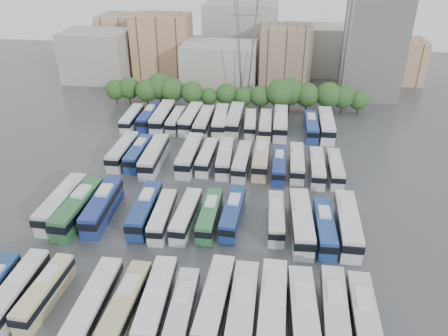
# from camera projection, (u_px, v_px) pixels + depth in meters

# --- Properties ---
(ground) EXTENTS (220.00, 220.00, 0.00)m
(ground) POSITION_uv_depth(u_px,v_px,m) (205.00, 202.00, 70.79)
(ground) COLOR #424447
(ground) RESTS_ON ground
(tree_line) EXTENTS (64.24, 8.22, 8.49)m
(tree_line) POSITION_uv_depth(u_px,v_px,m) (235.00, 92.00, 105.37)
(tree_line) COLOR black
(tree_line) RESTS_ON ground
(city_buildings) EXTENTS (102.00, 35.00, 20.00)m
(city_buildings) POSITION_uv_depth(u_px,v_px,m) (220.00, 48.00, 130.49)
(city_buildings) COLOR #9E998E
(city_buildings) RESTS_ON ground
(apartment_tower) EXTENTS (14.00, 14.00, 26.00)m
(apartment_tower) POSITION_uv_depth(u_px,v_px,m) (373.00, 46.00, 111.27)
(apartment_tower) COLOR silver
(apartment_tower) RESTS_ON ground
(electricity_pylon) EXTENTS (9.00, 6.91, 33.83)m
(electricity_pylon) POSITION_uv_depth(u_px,v_px,m) (246.00, 26.00, 105.22)
(electricity_pylon) COLOR slate
(electricity_pylon) RESTS_ON ground
(bus_r0_s1) EXTENTS (2.64, 11.61, 3.63)m
(bus_r0_s1) POSITION_uv_depth(u_px,v_px,m) (18.00, 289.00, 51.08)
(bus_r0_s1) COLOR silver
(bus_r0_s1) RESTS_ON ground
(bus_r0_s2) EXTENTS (2.87, 10.88, 3.38)m
(bus_r0_s2) POSITION_uv_depth(u_px,v_px,m) (45.00, 292.00, 50.96)
(bus_r0_s2) COLOR beige
(bus_r0_s2) RESTS_ON ground
(bus_r0_s4) EXTENTS (2.70, 12.29, 3.86)m
(bus_r0_s4) POSITION_uv_depth(u_px,v_px,m) (95.00, 303.00, 49.08)
(bus_r0_s4) COLOR silver
(bus_r0_s4) RESTS_ON ground
(bus_r0_s5) EXTENTS (2.93, 11.77, 3.67)m
(bus_r0_s5) POSITION_uv_depth(u_px,v_px,m) (126.00, 304.00, 49.03)
(bus_r0_s5) COLOR tan
(bus_r0_s5) RESTS_ON ground
(bus_r0_s6) EXTENTS (3.14, 12.38, 3.86)m
(bus_r0_s6) POSITION_uv_depth(u_px,v_px,m) (156.00, 301.00, 49.30)
(bus_r0_s6) COLOR white
(bus_r0_s6) RESTS_ON ground
(bus_r0_s7) EXTENTS (2.77, 11.35, 3.54)m
(bus_r0_s7) POSITION_uv_depth(u_px,v_px,m) (182.00, 311.00, 48.20)
(bus_r0_s7) COLOR silver
(bus_r0_s7) RESTS_ON ground
(bus_r0_s8) EXTENTS (3.34, 12.77, 3.97)m
(bus_r0_s8) POSITION_uv_depth(u_px,v_px,m) (215.00, 302.00, 49.18)
(bus_r0_s8) COLOR silver
(bus_r0_s8) RESTS_ON ground
(bus_r0_s9) EXTENTS (2.93, 13.08, 4.10)m
(bus_r0_s9) POSITION_uv_depth(u_px,v_px,m) (242.00, 311.00, 47.88)
(bus_r0_s9) COLOR silver
(bus_r0_s9) RESTS_ON ground
(bus_r0_s10) EXTENTS (3.11, 13.49, 4.22)m
(bus_r0_s10) POSITION_uv_depth(u_px,v_px,m) (272.00, 310.00, 47.88)
(bus_r0_s10) COLOR silver
(bus_r0_s10) RESTS_ON ground
(bus_r0_s11) EXTENTS (3.49, 13.20, 4.10)m
(bus_r0_s11) POSITION_uv_depth(u_px,v_px,m) (303.00, 318.00, 47.06)
(bus_r0_s11) COLOR silver
(bus_r0_s11) RESTS_ON ground
(bus_r0_s12) EXTENTS (3.05, 12.46, 3.89)m
(bus_r0_s12) POSITION_uv_depth(u_px,v_px,m) (334.00, 314.00, 47.68)
(bus_r0_s12) COLOR silver
(bus_r0_s12) RESTS_ON ground
(bus_r0_s13) EXTENTS (2.82, 12.26, 3.84)m
(bus_r0_s13) POSITION_uv_depth(u_px,v_px,m) (364.00, 320.00, 46.93)
(bus_r0_s13) COLOR silver
(bus_r0_s13) RESTS_ON ground
(bus_r1_s0) EXTENTS (3.03, 13.17, 4.12)m
(bus_r1_s0) POSITION_uv_depth(u_px,v_px,m) (62.00, 203.00, 67.01)
(bus_r1_s0) COLOR silver
(bus_r1_s0) RESTS_ON ground
(bus_r1_s1) EXTENTS (3.38, 13.32, 4.15)m
(bus_r1_s1) POSITION_uv_depth(u_px,v_px,m) (78.00, 208.00, 65.79)
(bus_r1_s1) COLOR #2C6738
(bus_r1_s1) RESTS_ON ground
(bus_r1_s2) EXTENTS (3.26, 12.87, 4.01)m
(bus_r1_s2) POSITION_uv_depth(u_px,v_px,m) (102.00, 206.00, 66.37)
(bus_r1_s2) COLOR navy
(bus_r1_s2) RESTS_ON ground
(bus_r1_s4) EXTENTS (2.93, 12.23, 3.82)m
(bus_r1_s4) POSITION_uv_depth(u_px,v_px,m) (145.00, 209.00, 65.70)
(bus_r1_s4) COLOR navy
(bus_r1_s4) RESTS_ON ground
(bus_r1_s5) EXTENTS (2.77, 11.04, 3.44)m
(bus_r1_s5) POSITION_uv_depth(u_px,v_px,m) (163.00, 216.00, 64.54)
(bus_r1_s5) COLOR silver
(bus_r1_s5) RESTS_ON ground
(bus_r1_s6) EXTENTS (2.96, 11.32, 3.52)m
(bus_r1_s6) POSITION_uv_depth(u_px,v_px,m) (186.00, 215.00, 64.60)
(bus_r1_s6) COLOR silver
(bus_r1_s6) RESTS_ON ground
(bus_r1_s7) EXTENTS (2.55, 11.14, 3.49)m
(bus_r1_s7) POSITION_uv_depth(u_px,v_px,m) (210.00, 215.00, 64.59)
(bus_r1_s7) COLOR #307144
(bus_r1_s7) RESTS_ON ground
(bus_r1_s8) EXTENTS (2.98, 11.48, 3.57)m
(bus_r1_s8) POSITION_uv_depth(u_px,v_px,m) (233.00, 213.00, 64.96)
(bus_r1_s8) COLOR navy
(bus_r1_s8) RESTS_ON ground
(bus_r1_s10) EXTENTS (2.78, 10.94, 3.41)m
(bus_r1_s10) POSITION_uv_depth(u_px,v_px,m) (276.00, 217.00, 64.19)
(bus_r1_s10) COLOR silver
(bus_r1_s10) RESTS_ON ground
(bus_r1_s11) EXTENTS (3.53, 13.38, 4.16)m
(bus_r1_s11) POSITION_uv_depth(u_px,v_px,m) (301.00, 221.00, 62.62)
(bus_r1_s11) COLOR silver
(bus_r1_s11) RESTS_ON ground
(bus_r1_s12) EXTENTS (2.84, 11.62, 3.62)m
(bus_r1_s12) POSITION_uv_depth(u_px,v_px,m) (324.00, 227.00, 61.84)
(bus_r1_s12) COLOR navy
(bus_r1_s12) RESTS_ON ground
(bus_r1_s13) EXTENTS (3.08, 13.32, 4.17)m
(bus_r1_s13) POSITION_uv_depth(u_px,v_px,m) (347.00, 224.00, 62.14)
(bus_r1_s13) COLOR silver
(bus_r1_s13) RESTS_ON ground
(bus_r2_s1) EXTENTS (2.81, 12.16, 3.81)m
(bus_r2_s1) POSITION_uv_depth(u_px,v_px,m) (123.00, 151.00, 83.18)
(bus_r2_s1) COLOR silver
(bus_r2_s1) RESTS_ON ground
(bus_r2_s2) EXTENTS (2.63, 11.57, 3.62)m
(bus_r2_s2) POSITION_uv_depth(u_px,v_px,m) (139.00, 153.00, 82.66)
(bus_r2_s2) COLOR navy
(bus_r2_s2) RESTS_ON ground
(bus_r2_s3) EXTENTS (3.12, 13.22, 4.13)m
(bus_r2_s3) POSITION_uv_depth(u_px,v_px,m) (154.00, 156.00, 80.99)
(bus_r2_s3) COLOR silver
(bus_r2_s3) RESTS_ON ground
(bus_r2_s5) EXTENTS (2.99, 13.20, 4.13)m
(bus_r2_s5) POSITION_uv_depth(u_px,v_px,m) (190.00, 154.00, 81.44)
(bus_r2_s5) COLOR silver
(bus_r2_s5) RESTS_ON ground
(bus_r2_s6) EXTENTS (2.82, 11.21, 3.49)m
(bus_r2_s6) POSITION_uv_depth(u_px,v_px,m) (207.00, 157.00, 81.38)
(bus_r2_s6) COLOR silver
(bus_r2_s6) RESTS_ON ground
(bus_r2_s7) EXTENTS (3.15, 12.13, 3.77)m
(bus_r2_s7) POSITION_uv_depth(u_px,v_px,m) (225.00, 157.00, 80.85)
(bus_r2_s7) COLOR silver
(bus_r2_s7) RESTS_ON ground
(bus_r2_s8) EXTENTS (2.94, 11.67, 3.63)m
(bus_r2_s8) POSITION_uv_depth(u_px,v_px,m) (242.00, 161.00, 79.78)
(bus_r2_s8) COLOR silver
(bus_r2_s8) RESTS_ON ground
(bus_r2_s9) EXTENTS (2.82, 12.63, 3.96)m
(bus_r2_s9) POSITION_uv_depth(u_px,v_px,m) (261.00, 158.00, 80.52)
(bus_r2_s9) COLOR #C4B186
(bus_r2_s9) RESTS_ON ground
(bus_r2_s10) EXTENTS (2.41, 10.91, 3.42)m
(bus_r2_s10) POSITION_uv_depth(u_px,v_px,m) (279.00, 165.00, 78.57)
(bus_r2_s10) COLOR navy
(bus_r2_s10) RESTS_ON ground
(bus_r2_s11) EXTENTS (2.56, 11.64, 3.65)m
(bus_r2_s11) POSITION_uv_depth(u_px,v_px,m) (297.00, 163.00, 79.12)
(bus_r2_s11) COLOR silver
(bus_r2_s11) RESTS_ON ground
(bus_r2_s12) EXTENTS (2.56, 11.38, 3.57)m
(bus_r2_s12) POSITION_uv_depth(u_px,v_px,m) (317.00, 167.00, 77.69)
(bus_r2_s12) COLOR silver
(bus_r2_s12) RESTS_ON ground
(bus_r2_s13) EXTENTS (2.49, 10.97, 3.44)m
(bus_r2_s13) POSITION_uv_depth(u_px,v_px,m) (335.00, 168.00, 77.53)
(bus_r2_s13) COLOR silver
(bus_r2_s13) RESTS_ON ground
(bus_r3_s0) EXTENTS (2.80, 11.55, 3.60)m
(bus_r3_s0) POSITION_uv_depth(u_px,v_px,m) (132.00, 118.00, 98.05)
(bus_r3_s0) COLOR white
(bus_r3_s0) RESTS_ON ground
(bus_r3_s1) EXTENTS (2.53, 11.55, 3.62)m
(bus_r3_s1) POSITION_uv_depth(u_px,v_px,m) (149.00, 117.00, 98.71)
(bus_r3_s1) COLOR navy
(bus_r3_s1) RESTS_ON ground
(bus_r3_s2) EXTENTS (3.13, 13.61, 4.26)m
(bus_r3_s2) POSITION_uv_depth(u_px,v_px,m) (163.00, 117.00, 97.92)
(bus_r3_s2) COLOR silver
(bus_r3_s2) RESTS_ON ground
(bus_r3_s3) EXTENTS (2.47, 10.97, 3.44)m
(bus_r3_s3) POSITION_uv_depth(u_px,v_px,m) (176.00, 120.00, 97.24)
(bus_r3_s3) COLOR silver
(bus_r3_s3) RESTS_ON ground
(bus_r3_s4) EXTENTS (3.37, 13.10, 4.08)m
(bus_r3_s4) POSITION_uv_depth(u_px,v_px,m) (191.00, 118.00, 97.35)
(bus_r3_s4) COLOR white
(bus_r3_s4) RESTS_ON ground
(bus_r3_s5) EXTENTS (2.88, 12.84, 4.02)m
(bus_r3_s5) POSITION_uv_depth(u_px,v_px,m) (204.00, 122.00, 95.58)
(bus_r3_s5) COLOR silver
(bus_r3_s5) RESTS_ON ground
(bus_r3_s6) EXTENTS (3.44, 13.07, 4.06)m
(bus_r3_s6) POSITION_uv_depth(u_px,v_px,m) (221.00, 120.00, 96.33)
(bus_r3_s6) COLOR white
(bus_r3_s6) RESTS_ON ground
(bus_r3_s7) EXTENTS (3.13, 13.61, 4.26)m
(bus_r3_s7) POSITION_uv_depth(u_px,v_px,m) (235.00, 119.00, 96.61)
(bus_r3_s7) COLOR silver
(bus_r3_s7) RESTS_ON ground
(bus_r3_s8) EXTENTS (2.94, 11.15, 3.47)m
(bus_r3_s8) POSITION_uv_depth(u_px,v_px,m) (250.00, 123.00, 95.57)
(bus_r3_s8) COLOR silver
(bus_r3_s8) RESTS_ON ground
(bus_r3_s9) EXTENTS (2.81, 12.00, 3.75)m
(bus_r3_s9) POSITION_uv_depth(u_px,v_px,m) (265.00, 125.00, 94.46)
(bus_r3_s9) COLOR silver
(bus_r3_s9) RESTS_ON ground
(bus_r3_s10) EXTENTS (2.98, 13.57, 4.26)m
(bus_r3_s10) POSITION_uv_depth(u_px,v_px,m) (281.00, 122.00, 94.97)
(bus_r3_s10) COLOR silver
(bus_r3_s10) RESTS_ON ground
(bus_r3_s12) EXTENTS (2.82, 11.94, 3.73)m
(bus_r3_s12) POSITION_uv_depth(u_px,v_px,m) (311.00, 126.00, 93.83)
(bus_r3_s12) COLOR navy
(bus_r3_s12) RESTS_ON ground
(bus_r3_s13) EXTENTS (3.04, 13.63, 4.27)m
(bus_r3_s13) POSITION_uv_depth(u_px,v_px,m) (326.00, 124.00, 93.91)
(bus_r3_s13) COLOR silver
(bus_r3_s13) RESTS_ON ground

